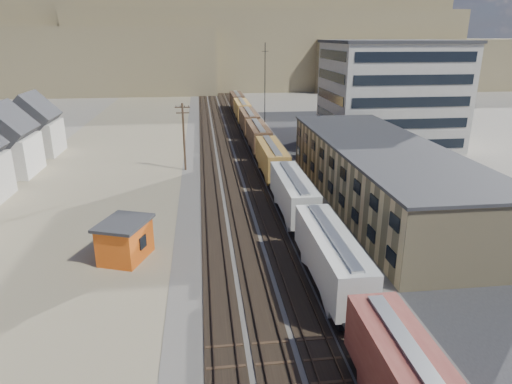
{
  "coord_description": "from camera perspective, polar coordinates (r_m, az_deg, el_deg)",
  "views": [
    {
      "loc": [
        -5.91,
        -24.67,
        19.12
      ],
      "look_at": [
        -0.26,
        21.97,
        3.0
      ],
      "focal_mm": 32.0,
      "sensor_mm": 36.0,
      "label": 1
    }
  ],
  "objects": [
    {
      "name": "rail_tracks",
      "position": [
        77.24,
        -2.73,
        4.67
      ],
      "size": [
        11.4,
        200.0,
        0.24
      ],
      "color": "black",
      "rests_on": "ground"
    },
    {
      "name": "warehouse",
      "position": [
        56.06,
        15.28,
        2.24
      ],
      "size": [
        12.4,
        40.4,
        7.25
      ],
      "color": "tan",
      "rests_on": "ground"
    },
    {
      "name": "office_tower",
      "position": [
        87.09,
        16.37,
        11.69
      ],
      "size": [
        22.6,
        18.6,
        18.45
      ],
      "color": "#9E998E",
      "rests_on": "ground"
    },
    {
      "name": "parked_car_far",
      "position": [
        88.0,
        15.75,
        6.16
      ],
      "size": [
        2.2,
        4.43,
        1.45
      ],
      "primitive_type": "imported",
      "rotation": [
        0.0,
        0.0,
        0.12
      ],
      "color": "silver",
      "rests_on": "ground"
    },
    {
      "name": "ballast_bed",
      "position": [
        77.3,
        -2.32,
        4.62
      ],
      "size": [
        18.0,
        200.0,
        0.06
      ],
      "primitive_type": "cube",
      "color": "#4C4742",
      "rests_on": "ground"
    },
    {
      "name": "maintenance_shed",
      "position": [
        42.61,
        -16.05,
        -5.76
      ],
      "size": [
        5.3,
        5.97,
        3.63
      ],
      "color": "#D85514",
      "rests_on": "ground"
    },
    {
      "name": "ground",
      "position": [
        31.77,
        5.51,
        -18.17
      ],
      "size": [
        300.0,
        300.0,
        0.0
      ],
      "primitive_type": "plane",
      "color": "#6B6356",
      "rests_on": "ground"
    },
    {
      "name": "freight_train",
      "position": [
        71.8,
        1.05,
        5.79
      ],
      "size": [
        3.0,
        119.74,
        4.46
      ],
      "color": "black",
      "rests_on": "ground"
    },
    {
      "name": "parked_car_blue",
      "position": [
        71.02,
        14.72,
        3.38
      ],
      "size": [
        6.5,
        5.43,
        1.65
      ],
      "primitive_type": "imported",
      "rotation": [
        0.0,
        0.0,
        1.02
      ],
      "color": "#171951",
      "rests_on": "ground"
    },
    {
      "name": "asphalt_lot",
      "position": [
        68.59,
        17.42,
        1.88
      ],
      "size": [
        26.0,
        120.0,
        0.04
      ],
      "primitive_type": "cube",
      "color": "#232326",
      "rests_on": "ground"
    },
    {
      "name": "utility_pole_north",
      "position": [
        68.14,
        -9.01,
        7.0
      ],
      "size": [
        2.2,
        0.32,
        10.0
      ],
      "color": "#382619",
      "rests_on": "ground"
    },
    {
      "name": "radio_mast",
      "position": [
        86.09,
        1.11,
        12.27
      ],
      "size": [
        1.2,
        0.16,
        18.0
      ],
      "color": "black",
      "rests_on": "ground"
    },
    {
      "name": "dirt_yard",
      "position": [
        68.89,
        -18.43,
        1.84
      ],
      "size": [
        24.0,
        180.0,
        0.03
      ],
      "primitive_type": "cube",
      "color": "#807758",
      "rests_on": "ground"
    },
    {
      "name": "hills_north",
      "position": [
        192.76,
        -5.35,
        17.37
      ],
      "size": [
        265.0,
        80.0,
        32.0
      ],
      "color": "brown",
      "rests_on": "ground"
    }
  ]
}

